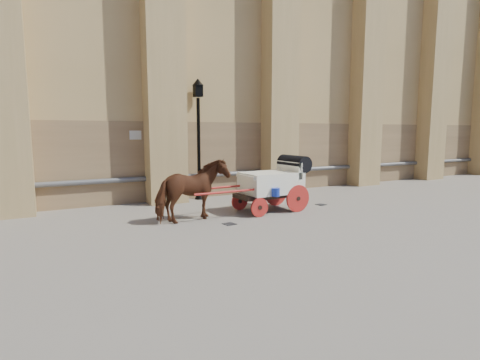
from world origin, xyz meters
TOP-DOWN VIEW (x-y plane):
  - ground at (0.00, 0.00)m, footprint 90.00×90.00m
  - horse at (-1.21, 0.36)m, footprint 2.31×1.38m
  - carriage at (1.78, 0.55)m, footprint 4.20×1.52m
  - street_lamp at (0.33, 3.68)m, footprint 0.43×0.43m
  - drain_grate_near at (-0.41, -0.48)m, footprint 0.37×0.37m
  - drain_grate_far at (3.78, 0.53)m, footprint 0.38×0.38m

SIDE VIEW (x-z plane):
  - ground at x=0.00m, z-range 0.00..0.00m
  - drain_grate_near at x=-0.41m, z-range 0.00..0.01m
  - drain_grate_far at x=3.78m, z-range 0.00..0.01m
  - horse at x=-1.21m, z-range 0.00..1.83m
  - carriage at x=1.78m, z-range 0.07..1.90m
  - street_lamp at x=0.33m, z-range 0.16..4.77m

